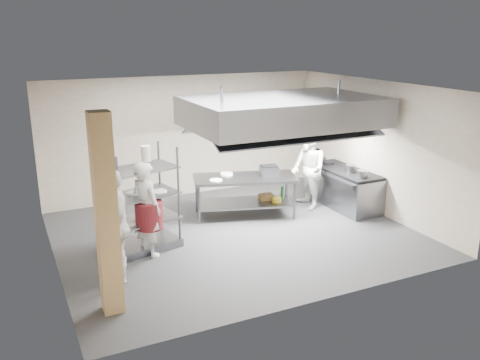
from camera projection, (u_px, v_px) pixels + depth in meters
name	position (u px, v px, depth m)	size (l,w,h in m)	color
floor	(235.00, 234.00, 10.47)	(7.00, 7.00, 0.00)	#272729
ceiling	(235.00, 87.00, 9.62)	(7.00, 7.00, 0.00)	silver
wall_back	(184.00, 136.00, 12.64)	(7.00, 7.00, 0.00)	gray
wall_left	(48.00, 186.00, 8.60)	(6.00, 6.00, 0.00)	gray
wall_right	(375.00, 147.00, 11.48)	(6.00, 6.00, 0.00)	gray
column	(106.00, 216.00, 7.20)	(0.30, 0.30, 3.00)	#DBB070
exhaust_hood	(283.00, 111.00, 10.67)	(4.00, 2.50, 0.60)	gray
hood_strip_a	(244.00, 130.00, 10.39)	(1.60, 0.12, 0.04)	white
hood_strip_b	(318.00, 123.00, 11.13)	(1.60, 0.12, 0.04)	white
wall_shelf	(252.00, 132.00, 13.25)	(1.50, 0.28, 0.04)	gray
island	(245.00, 196.00, 11.41)	(2.27, 0.95, 0.91)	gray
island_worktop	(245.00, 178.00, 11.29)	(2.27, 0.95, 0.06)	gray
island_undershelf	(245.00, 203.00, 11.46)	(2.09, 0.85, 0.04)	slate
pass_rack	(141.00, 200.00, 9.49)	(1.32, 0.77, 1.98)	slate
cooking_range	(344.00, 189.00, 12.05)	(0.80, 2.00, 0.84)	gray
range_top	(345.00, 171.00, 11.92)	(0.78, 1.96, 0.06)	black
chef_head	(146.00, 209.00, 9.26)	(0.66, 0.43, 1.81)	silver
chef_line	(308.00, 169.00, 11.81)	(0.91, 0.71, 1.87)	white
chef_plating	(115.00, 226.00, 8.31)	(1.13, 0.47, 1.92)	white
griddle	(269.00, 171.00, 11.41)	(0.40, 0.31, 0.19)	slate
wicker_basket	(266.00, 197.00, 11.59)	(0.31, 0.21, 0.13)	brown
stockpot	(351.00, 169.00, 11.68)	(0.24, 0.24, 0.17)	gray
plate_stack	(142.00, 218.00, 9.59)	(0.28, 0.28, 0.05)	white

